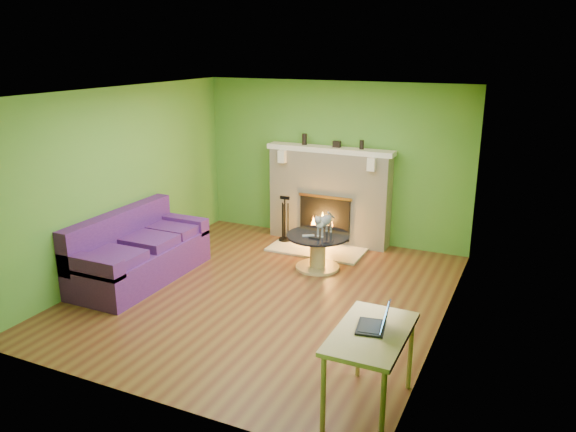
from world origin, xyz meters
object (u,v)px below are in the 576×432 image
at_px(coffee_table, 318,249).
at_px(cat, 325,223).
at_px(sofa, 137,253).
at_px(desk, 371,341).

xyz_separation_m(coffee_table, cat, (0.08, 0.05, 0.39)).
bearing_deg(sofa, coffee_table, 32.67).
xyz_separation_m(coffee_table, desk, (1.66, -2.90, 0.38)).
distance_m(sofa, coffee_table, 2.55).
bearing_deg(desk, cat, 118.17).
relative_size(coffee_table, desk, 0.87).
distance_m(sofa, desk, 4.11).
bearing_deg(coffee_table, cat, 32.01).
bearing_deg(cat, coffee_table, -141.75).
bearing_deg(cat, sofa, -141.11).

